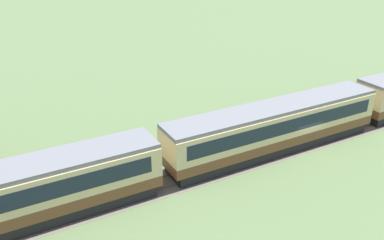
{
  "coord_description": "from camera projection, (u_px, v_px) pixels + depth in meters",
  "views": [
    {
      "loc": [
        -22.44,
        -22.06,
        16.49
      ],
      "look_at": [
        -8.31,
        3.71,
        2.84
      ],
      "focal_mm": 38.0,
      "sensor_mm": 36.0,
      "label": 1
    }
  ],
  "objects": [
    {
      "name": "passenger_train",
      "position": [
        163.0,
        155.0,
        28.48
      ],
      "size": [
        81.08,
        3.16,
        4.04
      ],
      "color": "brown",
      "rests_on": "ground_plane"
    },
    {
      "name": "ground_plane",
      "position": [
        299.0,
        147.0,
        34.28
      ],
      "size": [
        600.0,
        600.0,
        0.0
      ],
      "primitive_type": "plane",
      "color": "#566B42"
    },
    {
      "name": "railway_track",
      "position": [
        193.0,
        174.0,
        30.47
      ],
      "size": [
        138.97,
        3.6,
        0.04
      ],
      "color": "#665B51",
      "rests_on": "ground_plane"
    }
  ]
}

